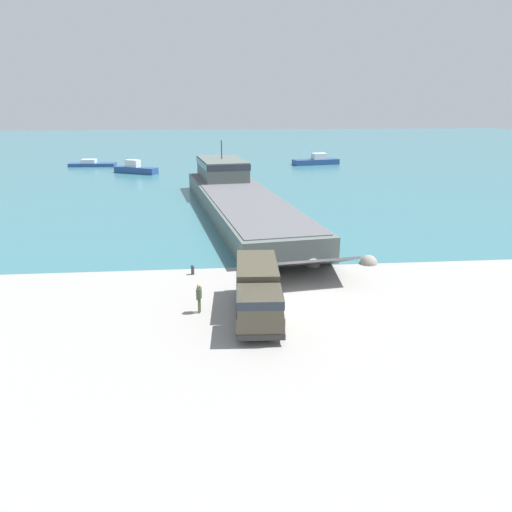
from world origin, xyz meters
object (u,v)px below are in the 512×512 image
(moored_boat_b, at_px, (316,161))
(mooring_bollard, at_px, (193,269))
(soldier_on_ramp, at_px, (199,296))
(moored_boat_c, at_px, (135,169))
(military_truck, at_px, (258,291))
(landing_craft, at_px, (237,195))
(moored_boat_a, at_px, (92,164))

(moored_boat_b, distance_m, mooring_bollard, 66.02)
(soldier_on_ramp, relative_size, mooring_bollard, 2.48)
(soldier_on_ramp, bearing_deg, moored_boat_b, -95.56)
(moored_boat_c, bearing_deg, moored_boat_b, 133.16)
(military_truck, distance_m, soldier_on_ramp, 3.53)
(landing_craft, height_order, soldier_on_ramp, landing_craft)
(mooring_bollard, bearing_deg, military_truck, -61.81)
(moored_boat_b, height_order, moored_boat_c, moored_boat_c)
(landing_craft, xyz_separation_m, moored_boat_c, (-15.71, 30.79, -0.89))
(military_truck, xyz_separation_m, moored_boat_a, (-24.82, 71.05, -1.06))
(moored_boat_a, relative_size, moored_boat_b, 0.93)
(moored_boat_c, height_order, mooring_bollard, moored_boat_c)
(soldier_on_ramp, height_order, moored_boat_c, moored_boat_c)
(moored_boat_b, xyz_separation_m, mooring_bollard, (-22.25, -62.16, -0.33))
(moored_boat_a, bearing_deg, moored_boat_c, 45.30)
(mooring_bollard, bearing_deg, landing_craft, 78.67)
(military_truck, bearing_deg, soldier_on_ramp, -97.44)
(soldier_on_ramp, distance_m, moored_boat_c, 61.17)
(landing_craft, relative_size, mooring_bollard, 59.48)
(moored_boat_c, bearing_deg, moored_boat_a, -109.29)
(moored_boat_b, relative_size, mooring_bollard, 12.91)
(military_truck, height_order, moored_boat_c, military_truck)
(moored_boat_b, xyz_separation_m, moored_boat_c, (-33.49, -9.02, 0.03))
(landing_craft, height_order, moored_boat_b, landing_craft)
(soldier_on_ramp, xyz_separation_m, moored_boat_b, (21.65, 69.02, -0.32))
(landing_craft, bearing_deg, moored_boat_b, 58.00)
(moored_boat_c, bearing_deg, landing_craft, 55.13)
(landing_craft, distance_m, soldier_on_ramp, 29.49)
(soldier_on_ramp, xyz_separation_m, mooring_bollard, (-0.60, 6.87, -0.65))
(military_truck, distance_m, moored_boat_b, 72.03)
(soldier_on_ramp, height_order, moored_boat_b, moored_boat_b)
(military_truck, relative_size, moored_boat_a, 0.96)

